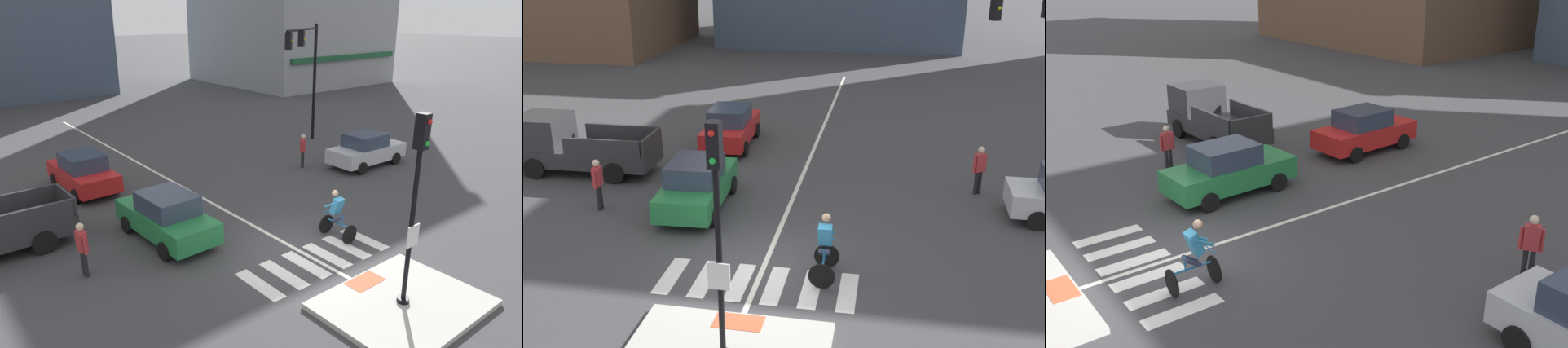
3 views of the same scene
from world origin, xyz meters
TOP-DOWN VIEW (x-y plane):
  - ground_plane at (0.00, 0.00)m, footprint 300.00×300.00m
  - traffic_island at (0.00, -3.87)m, footprint 4.17×3.17m
  - tactile_pad_front at (0.00, -2.64)m, footprint 1.10×0.60m
  - signal_pole at (0.00, -3.88)m, footprint 0.44×0.38m
  - crosswalk_stripe_a at (-2.24, -0.76)m, footprint 0.44×1.80m
  - crosswalk_stripe_b at (-1.35, -0.76)m, footprint 0.44×1.80m
  - crosswalk_stripe_c at (-0.45, -0.76)m, footprint 0.44×1.80m
  - crosswalk_stripe_d at (0.45, -0.76)m, footprint 0.44×1.80m
  - crosswalk_stripe_e at (1.35, -0.76)m, footprint 0.44×1.80m
  - crosswalk_stripe_f at (2.24, -0.76)m, footprint 0.44×1.80m
  - lane_centre_line at (-0.02, 10.00)m, footprint 0.14×28.00m
  - traffic_light_mast at (8.95, 9.11)m, footprint 4.61×2.74m
  - car_red_westbound_far at (-3.46, 9.74)m, footprint 1.96×4.16m
  - car_silver_cross_right at (8.67, 4.48)m, footprint 4.12×1.88m
  - car_green_westbound_near at (-2.86, 3.41)m, footprint 1.98×4.17m
  - cyclist at (1.59, -0.09)m, footprint 0.67×1.09m
  - pedestrian_at_curb_left at (-5.86, 2.75)m, footprint 0.24×0.55m
  - pedestrian_waiting_far_side at (5.99, 6.19)m, footprint 0.47×0.38m

SIDE VIEW (x-z plane):
  - ground_plane at x=0.00m, z-range 0.00..0.00m
  - crosswalk_stripe_a at x=-2.24m, z-range 0.00..0.01m
  - crosswalk_stripe_b at x=-1.35m, z-range 0.00..0.01m
  - crosswalk_stripe_c at x=-0.45m, z-range 0.00..0.01m
  - crosswalk_stripe_d at x=0.45m, z-range 0.00..0.01m
  - crosswalk_stripe_e at x=1.35m, z-range 0.00..0.01m
  - crosswalk_stripe_f at x=2.24m, z-range 0.00..0.01m
  - lane_centre_line at x=-0.02m, z-range 0.00..0.01m
  - traffic_island at x=0.00m, z-range 0.00..0.15m
  - tactile_pad_front at x=0.00m, z-range 0.15..0.16m
  - car_red_westbound_far at x=-3.46m, z-range -0.01..1.63m
  - car_silver_cross_right at x=8.67m, z-range -0.01..1.63m
  - car_green_westbound_near at x=-2.86m, z-range -0.01..1.63m
  - cyclist at x=1.59m, z-range 0.03..1.71m
  - pedestrian_at_curb_left at x=-5.86m, z-range 0.15..1.82m
  - pedestrian_waiting_far_side at x=5.99m, z-range 0.15..1.82m
  - signal_pole at x=0.00m, z-range 0.65..5.57m
  - traffic_light_mast at x=8.95m, z-range 1.30..7.95m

